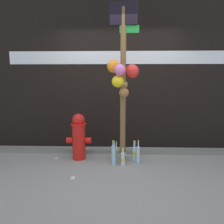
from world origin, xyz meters
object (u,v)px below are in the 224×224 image
object	(u,v)px
bottle_4	(113,152)
bottle_7	(114,156)
bottle_0	(123,158)
memorial_post	(123,69)
bottle_2	(134,153)
bottle_6	(138,154)
fire_hydrant	(79,136)
bottle_5	(113,153)
bottle_1	(124,153)
bottle_3	(116,151)

from	to	relation	value
bottle_4	bottle_7	world-z (taller)	bottle_7
bottle_0	bottle_4	bearing A→B (deg)	130.58
memorial_post	bottle_0	bearing A→B (deg)	-82.31
bottle_2	bottle_6	xyz separation A→B (m)	(0.06, -0.09, 0.01)
fire_hydrant	bottle_5	size ratio (longest dim) A/B	2.67
bottle_1	bottle_3	distance (m)	0.17
bottle_6	bottle_7	bearing A→B (deg)	-163.36
bottle_0	bottle_1	xyz separation A→B (m)	(0.03, 0.30, -0.00)
bottle_1	bottle_5	bearing A→B (deg)	-179.22
fire_hydrant	bottle_7	world-z (taller)	fire_hydrant
memorial_post	bottle_2	world-z (taller)	memorial_post
fire_hydrant	bottle_5	bearing A→B (deg)	1.08
bottle_2	bottle_5	bearing A→B (deg)	166.35
bottle_6	fire_hydrant	bearing A→B (deg)	170.93
bottle_4	bottle_5	bearing A→B (deg)	95.06
bottle_7	bottle_1	bearing A→B (deg)	59.64
bottle_3	bottle_2	bearing A→B (deg)	-28.19
fire_hydrant	bottle_1	size ratio (longest dim) A/B	2.90
fire_hydrant	bottle_7	bearing A→B (deg)	-24.57
fire_hydrant	bottle_1	distance (m)	0.89
memorial_post	bottle_7	world-z (taller)	memorial_post
bottle_4	bottle_6	size ratio (longest dim) A/B	0.91
memorial_post	bottle_5	bearing A→B (deg)	126.07
memorial_post	bottle_6	xyz separation A→B (m)	(0.28, 0.05, -1.47)
bottle_2	bottle_6	bearing A→B (deg)	-55.44
memorial_post	bottle_3	xyz separation A→B (m)	(-0.11, 0.31, -1.52)
memorial_post	bottle_6	bearing A→B (deg)	9.75
bottle_4	bottle_0	bearing A→B (deg)	-49.42
bottle_1	bottle_7	bearing A→B (deg)	-120.36
bottle_1	bottle_7	world-z (taller)	bottle_7
bottle_0	bottle_4	distance (m)	0.26
bottle_5	bottle_6	distance (m)	0.49
bottle_0	bottle_3	size ratio (longest dim) A/B	0.97
fire_hydrant	bottle_5	world-z (taller)	fire_hydrant
bottle_7	bottle_4	bearing A→B (deg)	94.03
memorial_post	fire_hydrant	xyz separation A→B (m)	(-0.80, 0.22, -1.21)
bottle_4	bottle_7	xyz separation A→B (m)	(0.01, -0.21, 0.00)
bottle_1	bottle_4	bearing A→B (deg)	-152.38
bottle_3	bottle_7	world-z (taller)	bottle_7
bottle_2	bottle_6	size ratio (longest dim) A/B	0.92
bottle_3	bottle_5	world-z (taller)	bottle_5
bottle_3	bottle_6	size ratio (longest dim) A/B	0.77
bottle_1	bottle_6	xyz separation A→B (m)	(0.24, -0.19, 0.05)
bottle_3	bottle_4	bearing A→B (deg)	-104.56
bottle_2	bottle_7	xyz separation A→B (m)	(-0.36, -0.22, 0.01)
bottle_3	bottle_7	xyz separation A→B (m)	(-0.03, -0.39, 0.05)
memorial_post	fire_hydrant	world-z (taller)	memorial_post
bottle_2	bottle_5	size ratio (longest dim) A/B	1.19
bottle_1	bottle_4	xyz separation A→B (m)	(-0.20, -0.10, 0.05)
bottle_3	fire_hydrant	bearing A→B (deg)	-172.16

